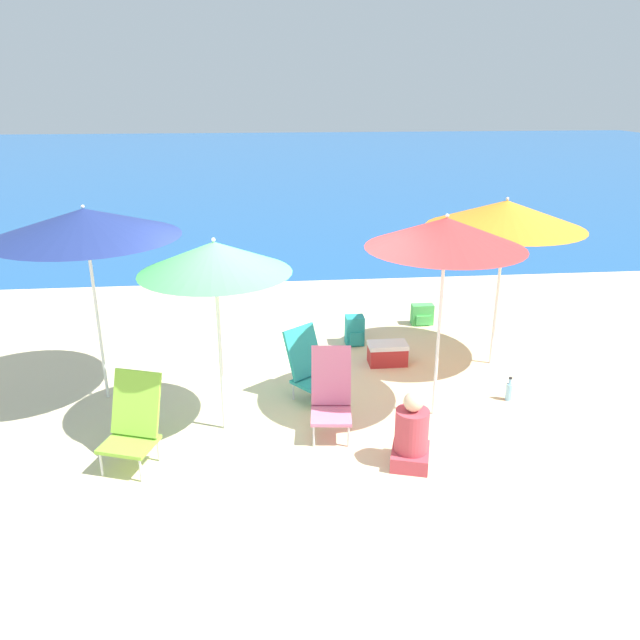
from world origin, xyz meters
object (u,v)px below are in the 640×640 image
object	(u,v)px
beach_umbrella_red	(446,233)
beach_chair_teal	(308,364)
beach_umbrella_navy	(85,223)
water_bottle	(509,391)
beach_chair_lime	(133,420)
backpack_green	(422,315)
backpack_teal	(355,331)
beach_umbrella_green	(215,258)
person_seated_near	(411,436)
beach_umbrella_orange	(506,214)
cooler_box	(387,353)
beach_chair_pink	(331,393)

from	to	relation	value
beach_umbrella_red	beach_chair_teal	bearing A→B (deg)	157.27
beach_umbrella_navy	water_bottle	xyz separation A→B (m)	(4.74, -0.55, -1.99)
beach_chair_lime	water_bottle	xyz separation A→B (m)	(4.15, 0.88, -0.34)
beach_chair_lime	backpack_green	world-z (taller)	beach_chair_lime
backpack_teal	beach_umbrella_navy	bearing A→B (deg)	-157.43
backpack_green	beach_umbrella_green	bearing A→B (deg)	-135.57
backpack_green	beach_chair_teal	bearing A→B (deg)	-131.47
beach_umbrella_red	person_seated_near	bearing A→B (deg)	-117.48
beach_umbrella_orange	backpack_teal	size ratio (longest dim) A/B	5.27
beach_umbrella_navy	cooler_box	xyz separation A→B (m)	(3.52, 0.60, -1.95)
beach_umbrella_orange	water_bottle	size ratio (longest dim) A/B	7.52
beach_chair_teal	beach_chair_pink	distance (m)	0.83
beach_umbrella_orange	beach_umbrella_green	world-z (taller)	beach_umbrella_orange
beach_chair_teal	cooler_box	size ratio (longest dim) A/B	1.64
beach_umbrella_red	backpack_green	size ratio (longest dim) A/B	6.84
cooler_box	water_bottle	bearing A→B (deg)	-43.31
beach_umbrella_orange	beach_chair_lime	bearing A→B (deg)	-156.00
beach_umbrella_orange	beach_chair_pink	distance (m)	3.19
beach_umbrella_red	beach_chair_pink	distance (m)	2.04
person_seated_near	beach_umbrella_orange	bearing A→B (deg)	70.78
beach_umbrella_orange	beach_umbrella_green	size ratio (longest dim) A/B	1.05
beach_umbrella_navy	beach_umbrella_orange	bearing A→B (deg)	5.73
person_seated_near	beach_chair_teal	bearing A→B (deg)	136.82
water_bottle	backpack_teal	bearing A→B (deg)	129.73
beach_umbrella_orange	beach_chair_teal	world-z (taller)	beach_umbrella_orange
backpack_green	backpack_teal	size ratio (longest dim) A/B	0.79
beach_umbrella_navy	cooler_box	distance (m)	4.07
beach_umbrella_orange	beach_umbrella_navy	world-z (taller)	beach_umbrella_navy
beach_chair_lime	person_seated_near	size ratio (longest dim) A/B	1.16
beach_umbrella_green	backpack_teal	bearing A→B (deg)	51.21
beach_chair_pink	person_seated_near	xyz separation A→B (m)	(0.70, -0.72, -0.14)
beach_umbrella_navy	beach_umbrella_green	world-z (taller)	beach_umbrella_navy
water_bottle	beach_chair_teal	bearing A→B (deg)	171.75
beach_umbrella_orange	backpack_green	xyz separation A→B (m)	(-0.55, 1.51, -1.85)
beach_chair_lime	cooler_box	xyz separation A→B (m)	(2.93, 2.03, -0.31)
beach_umbrella_navy	beach_umbrella_red	xyz separation A→B (m)	(3.77, -0.79, -0.02)
beach_umbrella_orange	beach_umbrella_red	size ratio (longest dim) A/B	0.97
beach_umbrella_green	beach_chair_pink	distance (m)	1.87
beach_chair_pink	beach_umbrella_red	bearing A→B (deg)	17.46
beach_chair_teal	backpack_green	distance (m)	2.97
beach_chair_lime	beach_umbrella_red	bearing A→B (deg)	30.55
person_seated_near	water_bottle	size ratio (longest dim) A/B	2.65
beach_umbrella_red	cooler_box	world-z (taller)	beach_umbrella_red
beach_chair_pink	person_seated_near	distance (m)	1.01
beach_umbrella_red	beach_chair_pink	xyz separation A→B (m)	(-1.20, -0.24, -1.64)
beach_chair_pink	backpack_teal	world-z (taller)	beach_chair_pink
beach_umbrella_green	water_bottle	xyz separation A→B (m)	(3.32, 0.32, -1.80)
beach_umbrella_navy	backpack_green	distance (m)	5.17
beach_umbrella_red	beach_umbrella_green	world-z (taller)	beach_umbrella_red
beach_umbrella_navy	beach_umbrella_green	xyz separation A→B (m)	(1.42, -0.87, -0.19)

